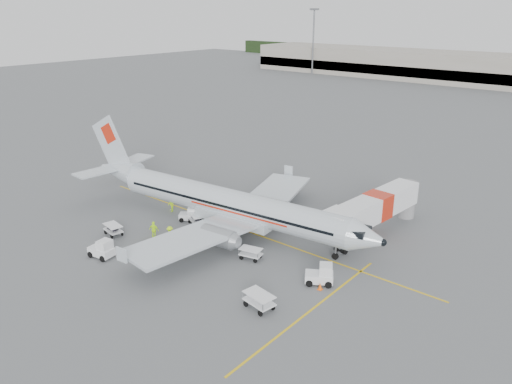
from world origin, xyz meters
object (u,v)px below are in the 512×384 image
at_px(jet_bridge, 377,214).
at_px(belt_loader, 211,219).
at_px(aircraft, 229,185).
at_px(tug_fore, 319,274).
at_px(tug_aft, 189,214).
at_px(tug_mid, 101,248).

distance_m(jet_bridge, belt_loader, 17.46).
bearing_deg(aircraft, tug_fore, -20.13).
relative_size(tug_fore, tug_aft, 1.17).
height_order(tug_mid, tug_aft, tug_mid).
bearing_deg(aircraft, tug_aft, -172.30).
distance_m(belt_loader, tug_fore, 15.27).
xyz_separation_m(belt_loader, tug_fore, (15.12, -2.17, -0.24)).
bearing_deg(jet_bridge, aircraft, -139.46).
bearing_deg(jet_bridge, belt_loader, -139.08).
xyz_separation_m(belt_loader, tug_mid, (-3.58, -11.33, -0.25)).
xyz_separation_m(jet_bridge, belt_loader, (-14.10, -10.24, -1.06)).
distance_m(jet_bridge, tug_aft, 20.49).
bearing_deg(aircraft, belt_loader, -146.99).
height_order(aircraft, belt_loader, aircraft).
bearing_deg(belt_loader, jet_bridge, 46.78).
bearing_deg(jet_bridge, tug_fore, -80.40).
relative_size(aircraft, tug_mid, 15.34).
bearing_deg(jet_bridge, tug_aft, -145.01).
relative_size(aircraft, tug_aft, 17.91).
relative_size(jet_bridge, tug_fore, 7.08).
bearing_deg(belt_loader, tug_fore, 2.61).
relative_size(aircraft, belt_loader, 8.50).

